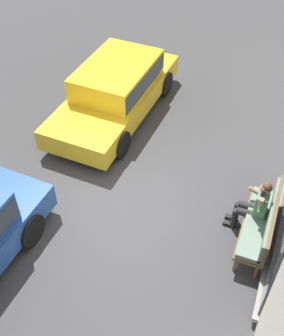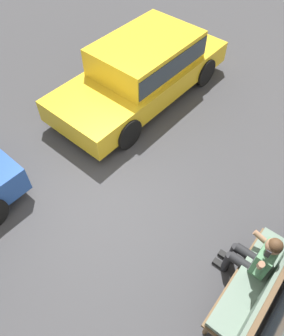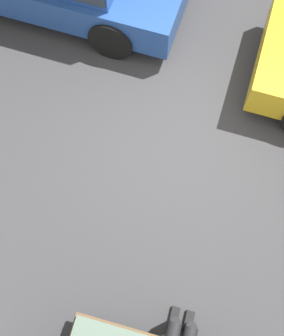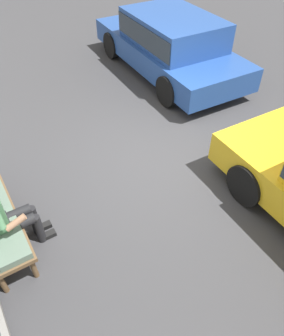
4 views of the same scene
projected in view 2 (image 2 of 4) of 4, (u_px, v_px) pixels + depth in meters
The scene contains 4 objects.
ground_plane at pixel (102, 206), 6.03m from camera, with size 60.00×60.00×0.00m, color #38383A.
bench at pixel (260, 284), 4.55m from camera, with size 1.85×0.55×1.00m.
person_on_phone at pixel (256, 258), 4.66m from camera, with size 0.73×0.74×1.34m.
parked_car_near at pixel (143, 67), 7.47m from camera, with size 4.62×2.05×1.40m.
Camera 2 is at (2.07, 2.60, 5.13)m, focal length 35.00 mm.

